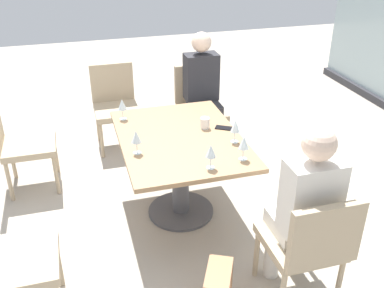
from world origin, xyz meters
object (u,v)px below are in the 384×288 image
Objects in this scene: chair_front_left at (17,140)px; handbag_1 at (218,288)px; wine_glass_4 at (235,127)px; person_far_left at (203,88)px; wine_glass_0 at (244,143)px; wine_glass_3 at (211,151)px; person_far_right at (304,205)px; dining_table_main at (180,156)px; wine_glass_1 at (136,137)px; coffee_cup at (205,123)px; handbag_0 at (157,133)px; cell_phone_on_table at (224,128)px; chair_far_left at (199,102)px; wine_glass_2 at (122,105)px; chair_far_right at (309,242)px; chair_side_end at (115,101)px; chair_front_right at (0,257)px; handbag_2 at (155,139)px.

handbag_1 is at bearing 35.13° from chair_front_left.
person_far_left is at bearing 173.89° from wine_glass_4.
wine_glass_0 is 0.27m from wine_glass_3.
person_far_right is 4.20× the size of handbag_1.
handbag_1 is at bearing -32.61° from wine_glass_0.
wine_glass_4 is 0.62× the size of handbag_1.
wine_glass_1 reaches higher than dining_table_main.
coffee_cup is 1.36m from handbag_0.
wine_glass_4 is at bearing 30.50° from cell_phone_on_table.
wine_glass_3 reaches higher than coffee_cup.
wine_glass_2 is (0.72, -0.90, 0.37)m from chair_far_left.
wine_glass_0 is 1.28× the size of cell_phone_on_table.
handbag_0 is at bearing -117.29° from person_far_left.
person_far_right is at bearing -15.67° from handbag_0.
chair_far_right is 2.53m from handbag_0.
wine_glass_1 reaches higher than cell_phone_on_table.
chair_front_left is at bearing -118.70° from handbag_1.
chair_far_right is 4.70× the size of wine_glass_4.
wine_glass_1 is at bearing 1.24° from wine_glass_2.
wine_glass_2 is at bearing -86.31° from cell_phone_on_table.
dining_table_main is at bearing 13.35° from chair_side_end.
coffee_cup is at bearing -18.49° from handbag_0.
dining_table_main is 14.39× the size of coffee_cup.
cell_phone_on_table is (0.41, 0.77, -0.13)m from wine_glass_2.
chair_far_left reaches higher than cell_phone_on_table.
chair_front_right is 1.90m from cell_phone_on_table.
wine_glass_0 reaches higher than cell_phone_on_table.
dining_table_main is 7.00× the size of wine_glass_1.
chair_front_right is 6.04× the size of cell_phone_on_table.
chair_far_right is 0.69× the size of person_far_right.
coffee_cup is (0.69, 1.55, 0.28)m from chair_front_left.
wine_glass_4 is 1.18m from handbag_1.
dining_table_main is 4.32× the size of handbag_2.
chair_side_end is at bearing -156.32° from wine_glass_4.
wine_glass_4 reaches higher than handbag_0.
person_far_left is 8.75× the size of cell_phone_on_table.
cell_phone_on_table is at bearing 66.45° from chair_front_left.
dining_table_main is at bearing 115.20° from wine_glass_1.
coffee_cup is at bearing -16.19° from person_far_left.
chair_far_right is at bearing 102.96° from handbag_1.
chair_far_left and chair_far_right have the same top height.
person_far_right reaches higher than wine_glass_0.
person_far_left is (-2.23, -0.00, 0.20)m from chair_far_right.
wine_glass_2 is at bearing -140.26° from handbag_1.
handbag_1 is 1.00× the size of handbag_2.
chair_far_left is 6.04× the size of cell_phone_on_table.
wine_glass_4 reaches higher than chair_side_end.
chair_far_right is at bearing 33.91° from wine_glass_3.
chair_far_right is at bearing 12.47° from coffee_cup.
cell_phone_on_table is at bearing 62.06° from wine_glass_2.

